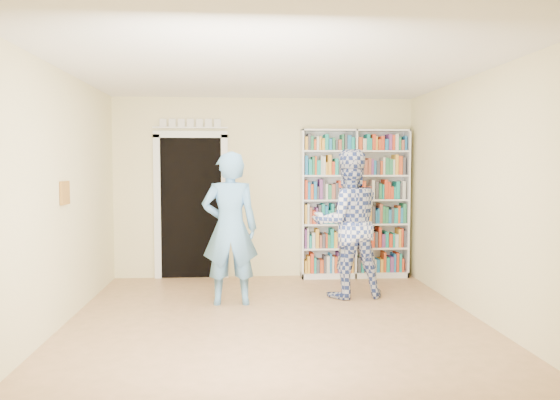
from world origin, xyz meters
name	(u,v)px	position (x,y,z in m)	size (l,w,h in m)	color
floor	(275,323)	(0.00, 0.00, 0.00)	(5.00, 5.00, 0.00)	#977149
ceiling	(275,68)	(0.00, 0.00, 2.70)	(5.00, 5.00, 0.00)	white
wall_back	(265,188)	(0.00, 2.50, 1.35)	(4.50, 4.50, 0.00)	beige
wall_left	(57,199)	(-2.25, 0.00, 1.35)	(5.00, 5.00, 0.00)	beige
wall_right	(482,197)	(2.25, 0.00, 1.35)	(5.00, 5.00, 0.00)	beige
bookshelf	(355,203)	(1.35, 2.34, 1.12)	(1.62, 0.30, 2.22)	white
doorway	(191,200)	(-1.10, 2.48, 1.18)	(1.10, 0.08, 2.43)	black
wall_art	(65,193)	(-2.23, 0.20, 1.40)	(0.03, 0.25, 0.25)	brown
man_blue	(230,228)	(-0.50, 0.86, 0.93)	(0.68, 0.44, 1.86)	#5B96CA
man_plaid	(348,224)	(1.00, 1.12, 0.95)	(0.92, 0.72, 1.89)	navy
paper_sheet	(356,217)	(1.08, 0.96, 1.04)	(0.22, 0.01, 0.31)	white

